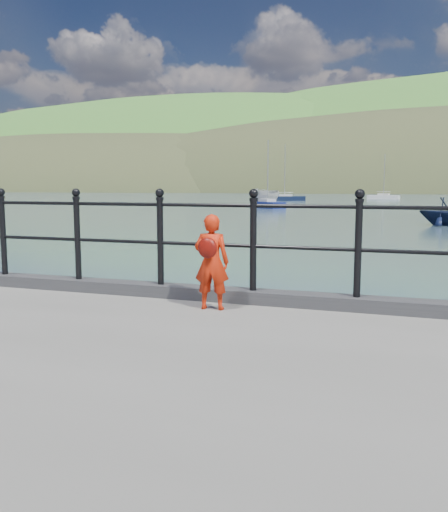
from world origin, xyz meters
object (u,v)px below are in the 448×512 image
at_px(sailboat_left, 284,199).
at_px(sailboat_deep, 383,197).
at_px(launch_white, 266,198).
at_px(launch_navy, 445,211).
at_px(railing, 205,232).
at_px(sailboat_port, 267,205).
at_px(child, 211,261).

distance_m(sailboat_left, sailboat_deep, 20.07).
bearing_deg(launch_white, sailboat_deep, 86.55).
bearing_deg(sailboat_deep, launch_navy, -72.20).
xyz_separation_m(railing, sailboat_left, (-16.32, 77.86, -1.49)).
bearing_deg(sailboat_left, launch_navy, -98.21).
bearing_deg(launch_white, sailboat_port, -60.05).
bearing_deg(launch_white, launch_navy, -42.24).
height_order(railing, sailboat_deep, sailboat_deep).
distance_m(launch_navy, sailboat_port, 26.11).
distance_m(launch_white, sailboat_port, 3.10).
bearing_deg(railing, launch_navy, 81.39).
xyz_separation_m(launch_white, sailboat_deep, (10.73, 39.77, -0.67)).
bearing_deg(sailboat_deep, child, -76.54).
xyz_separation_m(railing, sailboat_port, (-11.77, 49.27, -1.48)).
height_order(child, launch_white, child).
xyz_separation_m(sailboat_left, sailboat_deep, (14.33, 14.05, 0.00)).
height_order(railing, child, railing).
height_order(launch_navy, sailboat_deep, sailboat_deep).
bearing_deg(sailboat_deep, launch_white, -93.03).
bearing_deg(railing, launch_white, 103.71).
bearing_deg(sailboat_port, child, -30.29).
relative_size(launch_white, sailboat_left, 0.59).
bearing_deg(sailboat_left, railing, -109.19).
xyz_separation_m(launch_white, sailboat_port, (0.95, -2.87, -0.68)).
xyz_separation_m(railing, sailboat_deep, (-1.99, 91.91, -1.48)).
xyz_separation_m(launch_navy, sailboat_deep, (-6.34, 63.17, -0.50)).
xyz_separation_m(railing, child, (0.25, -0.48, -0.28)).
height_order(sailboat_left, sailboat_deep, sailboat_left).
distance_m(sailboat_port, sailboat_left, 28.95).
distance_m(railing, sailboat_left, 79.56).
bearing_deg(child, sailboat_left, -86.08).
height_order(launch_white, launch_navy, launch_white).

